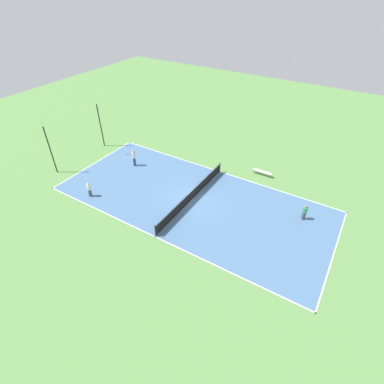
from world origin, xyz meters
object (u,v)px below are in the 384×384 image
at_px(tennis_ball_midcourt, 111,199).
at_px(fence_post_back_right, 101,126).
at_px(tennis_ball_far_baseline, 291,250).
at_px(fence_post_back_left, 51,151).
at_px(bench, 262,172).
at_px(player_near_white, 89,189).
at_px(tennis_ball_right_alley, 238,208).
at_px(player_far_green, 305,211).
at_px(tennis_net, 192,195).
at_px(player_far_white, 134,157).

xyz_separation_m(tennis_ball_midcourt, fence_post_back_right, (7.10, 7.94, 2.45)).
height_order(tennis_ball_far_baseline, fence_post_back_left, fence_post_back_left).
height_order(bench, player_near_white, player_near_white).
relative_size(player_near_white, fence_post_back_left, 0.30).
distance_m(tennis_ball_right_alley, tennis_ball_midcourt, 11.44).
bearing_deg(fence_post_back_right, tennis_ball_far_baseline, -100.95).
distance_m(player_far_green, fence_post_back_left, 24.31).
distance_m(tennis_ball_far_baseline, fence_post_back_right, 24.27).
height_order(tennis_ball_right_alley, tennis_ball_midcourt, same).
bearing_deg(tennis_ball_far_baseline, fence_post_back_left, 95.10).
distance_m(tennis_net, tennis_ball_right_alley, 4.24).
bearing_deg(player_near_white, bench, -69.34).
height_order(bench, tennis_ball_far_baseline, bench).
xyz_separation_m(player_far_white, tennis_ball_midcourt, (-5.57, -1.96, -1.03)).
xyz_separation_m(player_far_white, fence_post_back_right, (1.53, 5.98, 1.42)).
bearing_deg(tennis_ball_midcourt, player_far_green, -67.52).
distance_m(player_near_white, tennis_ball_far_baseline, 17.98).
bearing_deg(tennis_net, fence_post_back_left, 103.24).
distance_m(bench, fence_post_back_right, 18.66).
xyz_separation_m(player_near_white, tennis_ball_right_alley, (5.52, -12.28, -0.80)).
relative_size(player_far_green, fence_post_back_right, 0.29).
distance_m(player_far_white, tennis_ball_right_alley, 12.39).
bearing_deg(player_far_white, bench, 160.63).
distance_m(bench, player_near_white, 16.78).
height_order(tennis_net, tennis_ball_far_baseline, tennis_net).
relative_size(bench, fence_post_back_right, 0.40).
height_order(player_far_white, fence_post_back_right, fence_post_back_right).
bearing_deg(tennis_ball_midcourt, tennis_ball_far_baseline, -80.94).
height_order(tennis_ball_far_baseline, fence_post_back_right, fence_post_back_right).
bearing_deg(fence_post_back_right, player_far_white, -104.33).
height_order(tennis_ball_right_alley, fence_post_back_right, fence_post_back_right).
distance_m(tennis_net, bench, 8.17).
bearing_deg(fence_post_back_left, bench, -59.86).
height_order(tennis_net, fence_post_back_left, fence_post_back_left).
bearing_deg(tennis_ball_midcourt, tennis_ball_right_alley, -64.95).
height_order(player_far_green, fence_post_back_right, fence_post_back_right).
distance_m(tennis_net, fence_post_back_left, 14.76).
distance_m(player_far_white, tennis_ball_midcourt, 6.00).
xyz_separation_m(player_far_green, fence_post_back_right, (0.67, 23.48, 1.68)).
bearing_deg(bench, fence_post_back_left, 30.14).
bearing_deg(tennis_ball_far_baseline, tennis_ball_midcourt, 99.06).
distance_m(player_near_white, player_far_white, 6.25).
xyz_separation_m(tennis_net, fence_post_back_left, (-3.35, 14.24, 1.92)).
xyz_separation_m(tennis_net, tennis_ball_right_alley, (1.10, -4.06, -0.53)).
relative_size(player_near_white, player_far_green, 1.04).
distance_m(player_far_green, tennis_ball_midcourt, 16.84).
xyz_separation_m(tennis_net, player_near_white, (-4.42, 8.22, 0.27)).
xyz_separation_m(player_near_white, tennis_ball_far_baseline, (3.19, -17.68, -0.80)).
bearing_deg(tennis_ball_midcourt, fence_post_back_left, 87.14).
distance_m(fence_post_back_left, fence_post_back_right, 6.70).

